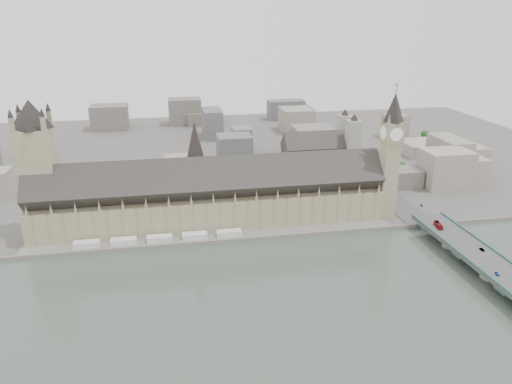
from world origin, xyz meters
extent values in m
plane|color=#595651|center=(0.00, 0.00, 0.00)|extent=(900.00, 900.00, 0.00)
cube|color=gray|center=(0.00, -15.00, 1.50)|extent=(600.00, 1.50, 3.00)
cube|color=gray|center=(0.00, -7.50, 1.00)|extent=(270.00, 15.00, 2.00)
cube|color=white|center=(-90.00, -7.00, 4.00)|extent=(18.00, 7.00, 4.00)
cube|color=white|center=(-65.00, -7.00, 4.00)|extent=(18.00, 7.00, 4.00)
cube|color=white|center=(-40.00, -7.00, 4.00)|extent=(18.00, 7.00, 4.00)
cube|color=white|center=(-15.00, -7.00, 4.00)|extent=(18.00, 7.00, 4.00)
cube|color=white|center=(10.00, -7.00, 4.00)|extent=(18.00, 7.00, 4.00)
cube|color=tan|center=(0.00, 20.00, 12.50)|extent=(265.00, 40.00, 25.00)
cube|color=#302D2A|center=(0.00, 20.00, 35.08)|extent=(265.00, 40.73, 40.73)
cube|color=tan|center=(138.00, 8.00, 31.00)|extent=(12.00, 12.00, 62.00)
cube|color=gray|center=(138.00, 8.00, 70.00)|extent=(14.00, 14.00, 16.00)
cylinder|color=white|center=(145.20, 8.00, 70.00)|extent=(0.60, 10.00, 10.00)
cylinder|color=white|center=(130.80, 8.00, 70.00)|extent=(0.60, 10.00, 10.00)
cylinder|color=white|center=(138.00, 15.20, 70.00)|extent=(10.00, 0.60, 10.00)
cylinder|color=white|center=(138.00, 0.80, 70.00)|extent=(10.00, 0.60, 10.00)
cone|color=black|center=(138.00, 8.00, 89.00)|extent=(17.00, 17.00, 22.00)
cylinder|color=gold|center=(138.00, 8.00, 103.00)|extent=(1.00, 1.00, 6.00)
sphere|color=gold|center=(138.00, 8.00, 106.50)|extent=(2.00, 2.00, 2.00)
cone|color=gray|center=(144.50, 14.50, 82.00)|extent=(2.40, 2.40, 8.00)
cone|color=gray|center=(131.50, 14.50, 82.00)|extent=(2.40, 2.40, 8.00)
cone|color=gray|center=(144.50, 1.50, 82.00)|extent=(2.40, 2.40, 8.00)
cone|color=gray|center=(131.50, 1.50, 82.00)|extent=(2.40, 2.40, 8.00)
cube|color=tan|center=(-122.00, 26.00, 40.00)|extent=(23.00, 23.00, 80.00)
cone|color=black|center=(-122.00, 26.00, 90.00)|extent=(30.00, 30.00, 20.00)
cylinder|color=gray|center=(-10.00, 26.00, 43.00)|extent=(12.00, 12.00, 20.00)
cone|color=black|center=(-10.00, 26.00, 67.00)|extent=(13.00, 13.00, 28.00)
cube|color=#474749|center=(162.00, -87.50, 5.12)|extent=(25.00, 325.00, 10.25)
cube|color=#ABA79A|center=(105.00, 95.00, 17.00)|extent=(60.00, 28.00, 34.00)
cube|color=#302D2A|center=(105.00, 95.00, 39.00)|extent=(60.00, 28.28, 28.28)
cube|color=#ABA79A|center=(137.00, 107.00, 32.00)|extent=(12.00, 12.00, 64.00)
cube|color=#ABA79A|center=(137.00, 83.00, 32.00)|extent=(12.00, 12.00, 64.00)
imported|color=maroon|center=(157.72, -38.36, 11.93)|extent=(5.09, 12.37, 3.36)
imported|color=navy|center=(156.10, -108.01, 10.97)|extent=(2.97, 4.56, 1.44)
imported|color=gray|center=(166.43, -77.48, 10.91)|extent=(1.60, 4.08, 1.32)
imported|color=gray|center=(166.12, 1.91, 10.91)|extent=(3.20, 4.88, 1.31)
camera|label=1|loc=(-31.66, -336.99, 156.78)|focal=35.00mm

